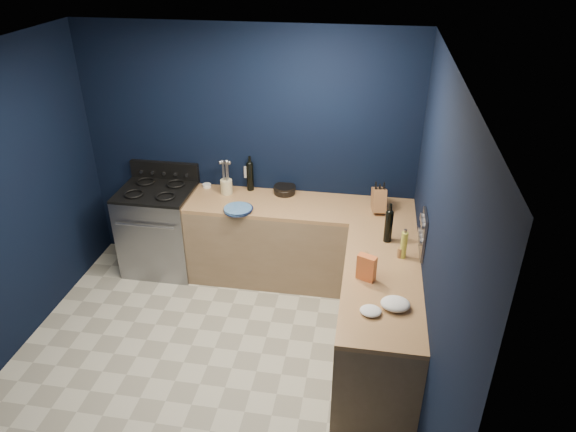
% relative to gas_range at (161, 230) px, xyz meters
% --- Properties ---
extents(floor, '(3.50, 3.50, 0.02)m').
position_rel_gas_range_xyz_m(floor, '(0.93, -1.42, -0.47)').
color(floor, beige).
rests_on(floor, ground).
extents(ceiling, '(3.50, 3.50, 0.02)m').
position_rel_gas_range_xyz_m(ceiling, '(0.93, -1.42, 2.15)').
color(ceiling, silver).
rests_on(ceiling, ground).
extents(wall_back, '(3.50, 0.02, 2.60)m').
position_rel_gas_range_xyz_m(wall_back, '(0.93, 0.34, 0.84)').
color(wall_back, black).
rests_on(wall_back, ground).
extents(wall_right, '(0.02, 3.50, 2.60)m').
position_rel_gas_range_xyz_m(wall_right, '(2.69, -1.42, 0.84)').
color(wall_right, black).
rests_on(wall_right, ground).
extents(cab_back, '(2.30, 0.63, 0.86)m').
position_rel_gas_range_xyz_m(cab_back, '(1.53, 0.02, -0.03)').
color(cab_back, '#856B4F').
rests_on(cab_back, floor).
extents(top_back, '(2.30, 0.63, 0.04)m').
position_rel_gas_range_xyz_m(top_back, '(1.53, 0.02, 0.42)').
color(top_back, brown).
rests_on(top_back, cab_back).
extents(cab_right, '(0.63, 1.67, 0.86)m').
position_rel_gas_range_xyz_m(cab_right, '(2.37, -1.13, -0.03)').
color(cab_right, '#856B4F').
rests_on(cab_right, floor).
extents(top_right, '(0.63, 1.67, 0.04)m').
position_rel_gas_range_xyz_m(top_right, '(2.37, -1.13, 0.42)').
color(top_right, brown).
rests_on(top_right, cab_right).
extents(gas_range, '(0.76, 0.66, 0.92)m').
position_rel_gas_range_xyz_m(gas_range, '(0.00, 0.00, 0.00)').
color(gas_range, gray).
rests_on(gas_range, floor).
extents(oven_door, '(0.59, 0.02, 0.42)m').
position_rel_gas_range_xyz_m(oven_door, '(0.00, -0.32, -0.01)').
color(oven_door, black).
rests_on(oven_door, gas_range).
extents(cooktop, '(0.76, 0.66, 0.03)m').
position_rel_gas_range_xyz_m(cooktop, '(0.00, 0.00, 0.48)').
color(cooktop, black).
rests_on(cooktop, gas_range).
extents(backguard, '(0.76, 0.06, 0.20)m').
position_rel_gas_range_xyz_m(backguard, '(0.00, 0.30, 0.58)').
color(backguard, black).
rests_on(backguard, gas_range).
extents(spice_panel, '(0.02, 0.28, 0.38)m').
position_rel_gas_range_xyz_m(spice_panel, '(2.67, -0.87, 0.72)').
color(spice_panel, gray).
rests_on(spice_panel, wall_right).
extents(wall_outlet, '(0.09, 0.02, 0.13)m').
position_rel_gas_range_xyz_m(wall_outlet, '(0.93, 0.32, 0.62)').
color(wall_outlet, white).
rests_on(wall_outlet, wall_back).
extents(plate_stack, '(0.34, 0.34, 0.04)m').
position_rel_gas_range_xyz_m(plate_stack, '(0.94, -0.22, 0.46)').
color(plate_stack, '#32689F').
rests_on(plate_stack, top_back).
extents(ramekin, '(0.10, 0.10, 0.04)m').
position_rel_gas_range_xyz_m(ramekin, '(0.48, 0.25, 0.46)').
color(ramekin, white).
rests_on(ramekin, top_back).
extents(utensil_crock, '(0.13, 0.13, 0.15)m').
position_rel_gas_range_xyz_m(utensil_crock, '(0.73, 0.14, 0.52)').
color(utensil_crock, '#C5B399').
rests_on(utensil_crock, top_back).
extents(wine_bottle_back, '(0.09, 0.09, 0.30)m').
position_rel_gas_range_xyz_m(wine_bottle_back, '(0.96, 0.27, 0.59)').
color(wine_bottle_back, black).
rests_on(wine_bottle_back, top_back).
extents(lemon_basket, '(0.28, 0.28, 0.09)m').
position_rel_gas_range_xyz_m(lemon_basket, '(1.34, 0.24, 0.48)').
color(lemon_basket, black).
rests_on(lemon_basket, top_back).
extents(knife_block, '(0.16, 0.28, 0.28)m').
position_rel_gas_range_xyz_m(knife_block, '(2.31, 0.02, 0.55)').
color(knife_block, brown).
rests_on(knife_block, top_back).
extents(wine_bottle_right, '(0.08, 0.08, 0.29)m').
position_rel_gas_range_xyz_m(wine_bottle_right, '(2.40, -0.55, 0.59)').
color(wine_bottle_right, black).
rests_on(wine_bottle_right, top_right).
extents(oil_bottle, '(0.07, 0.07, 0.24)m').
position_rel_gas_range_xyz_m(oil_bottle, '(2.53, -0.80, 0.56)').
color(oil_bottle, '#ADAF3B').
rests_on(oil_bottle, top_right).
extents(spice_jar_near, '(0.04, 0.04, 0.09)m').
position_rel_gas_range_xyz_m(spice_jar_near, '(2.23, -0.92, 0.49)').
color(spice_jar_near, olive).
rests_on(spice_jar_near, top_right).
extents(spice_jar_far, '(0.06, 0.06, 0.09)m').
position_rel_gas_range_xyz_m(spice_jar_far, '(2.51, -0.80, 0.49)').
color(spice_jar_far, olive).
rests_on(spice_jar_far, top_right).
extents(crouton_bag, '(0.16, 0.12, 0.22)m').
position_rel_gas_range_xyz_m(crouton_bag, '(2.23, -1.17, 0.55)').
color(crouton_bag, red).
rests_on(crouton_bag, top_right).
extents(towel_front, '(0.25, 0.23, 0.08)m').
position_rel_gas_range_xyz_m(towel_front, '(2.46, -1.50, 0.48)').
color(towel_front, white).
rests_on(towel_front, top_right).
extents(towel_end, '(0.17, 0.15, 0.05)m').
position_rel_gas_range_xyz_m(towel_end, '(2.28, -1.59, 0.46)').
color(towel_end, white).
rests_on(towel_end, top_right).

